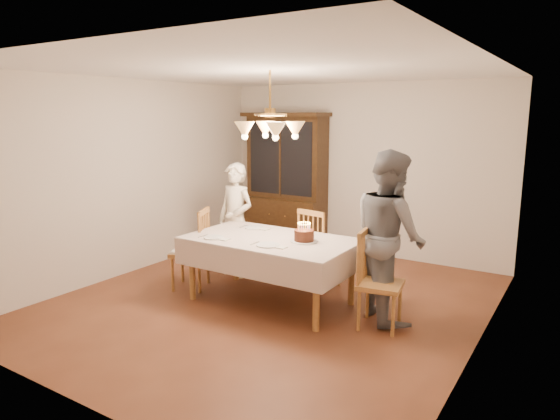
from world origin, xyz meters
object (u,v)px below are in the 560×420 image
Objects in this scene: dining_table at (271,245)px; birthday_cake at (304,236)px; china_hutch at (286,183)px; chair_far_side at (319,252)px; elderly_woman at (236,220)px.

birthday_cake reaches higher than dining_table.
china_hutch reaches higher than dining_table.
dining_table is 2.57m from china_hutch.
chair_far_side is at bearing 104.29° from birthday_cake.
china_hutch is 2.16× the size of chair_far_side.
dining_table is 0.88× the size of china_hutch.
chair_far_side is 3.33× the size of birthday_cake.
birthday_cake is at bearing 8.57° from dining_table.
chair_far_side is at bearing 14.99° from elderly_woman.
dining_table is at bearing -106.21° from chair_far_side.
elderly_woman is (-0.93, 0.57, 0.07)m from dining_table.
chair_far_side is 0.82m from birthday_cake.
birthday_cake is (1.59, -2.19, -0.22)m from china_hutch.
dining_table is 0.83m from chair_far_side.
dining_table is at bearing -26.12° from elderly_woman.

